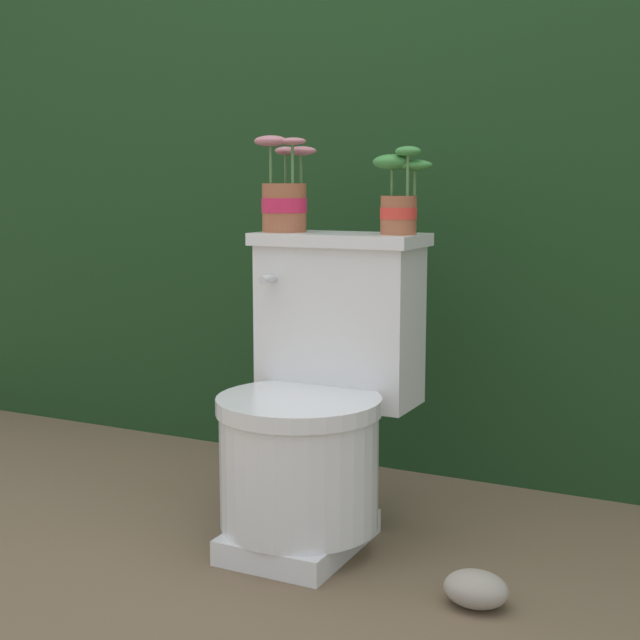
# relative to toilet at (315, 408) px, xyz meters

# --- Properties ---
(ground_plane) EXTENTS (12.00, 12.00, 0.00)m
(ground_plane) POSITION_rel_toilet_xyz_m (-0.06, -0.07, -0.31)
(ground_plane) COLOR brown
(hedge_backdrop) EXTENTS (4.15, 0.70, 1.77)m
(hedge_backdrop) POSITION_rel_toilet_xyz_m (-0.06, 0.90, 0.57)
(hedge_backdrop) COLOR #193819
(hedge_backdrop) RESTS_ON ground
(toilet) EXTENTS (0.41, 0.50, 0.71)m
(toilet) POSITION_rel_toilet_xyz_m (0.00, 0.00, 0.00)
(toilet) COLOR silver
(toilet) RESTS_ON ground
(potted_plant_left) EXTENTS (0.13, 0.13, 0.23)m
(potted_plant_left) POSITION_rel_toilet_xyz_m (-0.14, 0.12, 0.49)
(potted_plant_left) COLOR #9E5638
(potted_plant_left) RESTS_ON toilet
(potted_plant_midleft) EXTENTS (0.14, 0.09, 0.20)m
(potted_plant_midleft) POSITION_rel_toilet_xyz_m (0.15, 0.13, 0.49)
(potted_plant_midleft) COLOR #9E5638
(potted_plant_midleft) RESTS_ON toilet
(garden_stone) EXTENTS (0.13, 0.10, 0.07)m
(garden_stone) POSITION_rel_toilet_xyz_m (0.45, -0.18, -0.28)
(garden_stone) COLOR #9E9384
(garden_stone) RESTS_ON ground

